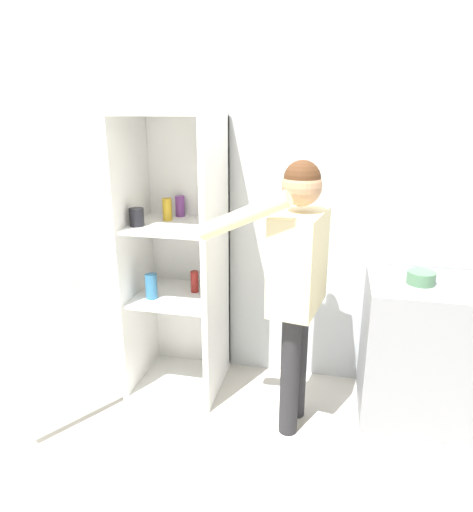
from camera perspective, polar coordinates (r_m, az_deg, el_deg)
The scene contains 6 objects.
ground_plane at distance 2.85m, azimuth -7.30°, elevation -22.70°, with size 12.00×12.00×0.00m, color beige.
wall_back at distance 3.16m, azimuth -2.21°, elevation 7.37°, with size 7.00×0.06×2.55m.
refrigerator at distance 2.96m, azimuth -10.25°, elevation -0.61°, with size 0.94×1.09×1.85m.
person at distance 2.55m, azimuth 7.54°, elevation -1.46°, with size 0.68×0.56×1.60m.
counter at distance 3.07m, azimuth 22.75°, elevation -10.91°, with size 0.76×0.57×0.88m.
bowl at distance 2.85m, azimuth 22.07°, elevation -2.52°, with size 0.16×0.16×0.07m.
Camera 1 is at (0.79, -2.03, 1.85)m, focal length 32.00 mm.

